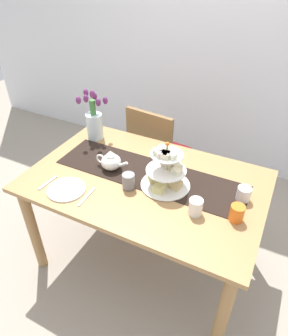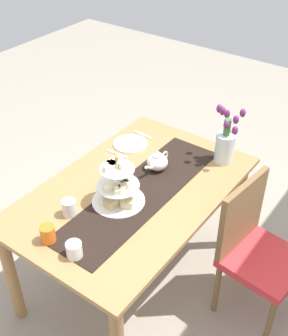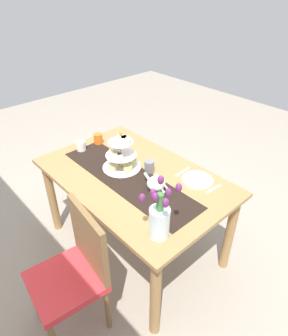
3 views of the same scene
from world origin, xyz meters
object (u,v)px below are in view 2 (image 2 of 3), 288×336
Objects in this scene: chair_left at (255,247)px; fork_left at (143,135)px; teapot at (157,161)px; mug_white_text at (69,208)px; tiered_cake_stand at (118,187)px; cream_jug at (74,250)px; dining_table at (133,204)px; tulip_vase at (225,143)px; knife_left at (117,154)px; dinner_plate_left at (130,144)px; mug_grey at (122,171)px; mug_orange at (48,234)px.

fork_left is (-0.27, -1.00, 0.26)m from chair_left.
mug_white_text is at bearing -13.17° from teapot.
tiered_cake_stand is at bearing 148.68° from mug_white_text.
chair_left is at bearing 143.58° from cream_jug.
tiered_cake_stand is 1.28× the size of teapot.
dining_table is 17.21× the size of cream_jug.
tulip_vase is 0.70m from knife_left.
mug_white_text is (0.62, -0.15, -0.01)m from teapot.
dinner_plate_left is 1.53× the size of fork_left.
tiered_cake_stand is (0.14, 0.00, 0.22)m from dining_table.
dinner_plate_left is 1.35× the size of knife_left.
tulip_vase reaches higher than mug_grey.
chair_left is 2.32× the size of tulip_vase.
knife_left is 0.63m from mug_white_text.
tulip_vase is 1.22m from mug_orange.
chair_left is at bearing 103.38° from mug_grey.
fork_left is at bearing -85.29° from tulip_vase.
fork_left reaches higher than dining_table.
tiered_cake_stand is 1.32× the size of dinner_plate_left.
tiered_cake_stand reaches higher than mug_orange.
fork_left is at bearing 180.00° from dinner_plate_left.
mug_orange reaches higher than dinner_plate_left.
chair_left is 0.77m from teapot.
chair_left is 6.07× the size of fork_left.
mug_orange is at bearing 14.66° from knife_left.
fork_left is at bearing 180.00° from knife_left.
teapot is 1.59× the size of fork_left.
tulip_vase is at bearing 137.83° from teapot.
mug_white_text reaches higher than fork_left.
dinner_plate_left is at bearing -140.59° from dining_table.
teapot is (-0.00, -0.70, 0.32)m from chair_left.
fork_left and knife_left have the same top height.
mug_grey is at bearing 46.86° from knife_left.
cream_jug is at bearing 48.15° from mug_white_text.
tiered_cake_stand is 0.23m from mug_grey.
cream_jug is 0.89× the size of mug_grey.
fork_left is 1.58× the size of mug_orange.
knife_left is 0.26m from mug_grey.
mug_grey reaches higher than knife_left.
mug_white_text is 0.21m from mug_orange.
tiered_cake_stand is 3.20× the size of mug_grey.
mug_white_text and mug_orange have the same top height.
mug_orange is (0.21, 0.05, 0.00)m from mug_white_text.
teapot reaches higher than knife_left.
mug_grey is (0.32, 0.19, 0.05)m from dinner_plate_left.
chair_left is (-0.25, 0.70, -0.15)m from dining_table.
dining_table is at bearing -27.02° from tulip_vase.
tiered_cake_stand is 1.79× the size of knife_left.
tulip_vase is 2.62× the size of fork_left.
teapot reaches higher than mug_grey.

